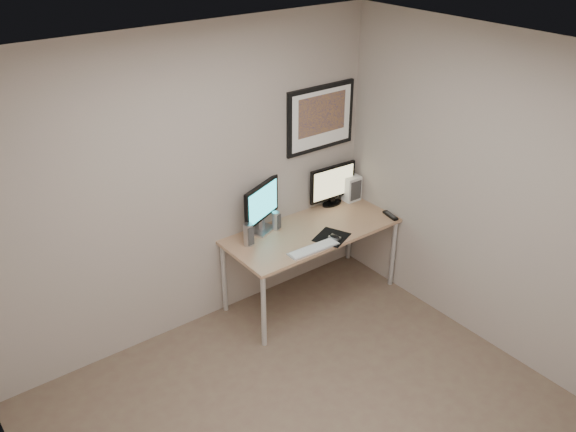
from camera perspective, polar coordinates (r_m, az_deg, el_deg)
name	(u,v)px	position (r m, az deg, el deg)	size (l,w,h in m)	color
room	(282,206)	(3.90, -0.55, 0.97)	(3.60, 3.60, 3.60)	white
desk	(312,236)	(5.53, 2.25, -1.89)	(1.60, 0.70, 0.73)	#8C6443
framed_art	(321,118)	(5.57, 3.08, 9.15)	(0.75, 0.04, 0.60)	black
monitor_large	(262,205)	(5.36, -2.48, 0.99)	(0.47, 0.24, 0.46)	#AAAAAF
monitor_tv	(333,184)	(5.86, 4.20, 2.99)	(0.52, 0.13, 0.40)	black
speaker_left	(248,235)	(5.22, -3.75, -1.74)	(0.08, 0.08, 0.20)	#AAAAAF
speaker_right	(276,221)	(5.47, -1.14, -0.44)	(0.07, 0.07, 0.17)	#AAAAAF
keyboard	(313,249)	(5.19, 2.40, -3.07)	(0.48, 0.13, 0.02)	silver
mousepad	(332,237)	(5.39, 4.10, -1.99)	(0.29, 0.26, 0.00)	black
mouse	(335,237)	(5.35, 4.39, -1.95)	(0.06, 0.10, 0.03)	black
remote	(390,215)	(5.79, 9.56, 0.07)	(0.05, 0.19, 0.02)	black
fan_unit	(352,188)	(6.01, 5.98, 2.58)	(0.16, 0.12, 0.25)	silver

